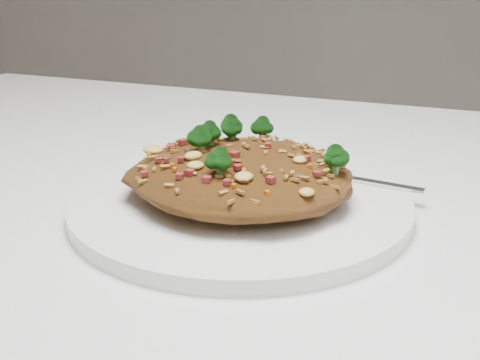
{
  "coord_description": "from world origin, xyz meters",
  "views": [
    {
      "loc": [
        0.14,
        -0.52,
        0.98
      ],
      "look_at": [
        -0.03,
        -0.02,
        0.78
      ],
      "focal_mm": 50.0,
      "sensor_mm": 36.0,
      "label": 1
    }
  ],
  "objects_px": {
    "fried_rice": "(240,167)",
    "plate": "(240,204)",
    "fork": "(344,177)",
    "dining_table": "(280,296)"
  },
  "relations": [
    {
      "from": "dining_table",
      "to": "fork",
      "type": "bearing_deg",
      "value": 47.4
    },
    {
      "from": "fork",
      "to": "dining_table",
      "type": "bearing_deg",
      "value": -124.08
    },
    {
      "from": "fried_rice",
      "to": "plate",
      "type": "bearing_deg",
      "value": -72.85
    },
    {
      "from": "plate",
      "to": "dining_table",
      "type": "bearing_deg",
      "value": 35.17
    },
    {
      "from": "fork",
      "to": "plate",
      "type": "bearing_deg",
      "value": -128.55
    },
    {
      "from": "dining_table",
      "to": "plate",
      "type": "relative_size",
      "value": 4.1
    },
    {
      "from": "plate",
      "to": "fork",
      "type": "height_order",
      "value": "fork"
    },
    {
      "from": "fried_rice",
      "to": "fork",
      "type": "bearing_deg",
      "value": 42.45
    },
    {
      "from": "dining_table",
      "to": "fried_rice",
      "type": "xyz_separation_m",
      "value": [
        -0.03,
        -0.02,
        0.13
      ]
    },
    {
      "from": "dining_table",
      "to": "fried_rice",
      "type": "distance_m",
      "value": 0.14
    }
  ]
}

